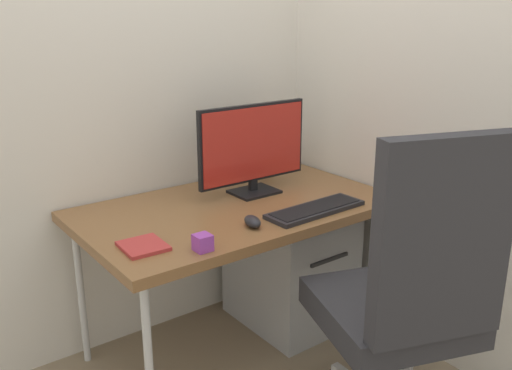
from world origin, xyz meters
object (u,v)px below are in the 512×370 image
monitor (253,147)px  notebook (143,246)px  desk_clamp_accessory (203,243)px  keyboard (315,209)px  filing_cabinet (290,263)px  pen_holder (264,167)px  mouse (253,222)px  office_chair (409,290)px

monitor → notebook: 0.77m
monitor → desk_clamp_accessory: (-0.53, -0.41, -0.19)m
monitor → keyboard: (0.05, -0.36, -0.21)m
filing_cabinet → keyboard: bearing=-114.1°
keyboard → pen_holder: bearing=73.8°
filing_cabinet → monitor: 0.65m
mouse → pen_holder: size_ratio=0.60×
notebook → desk_clamp_accessory: (0.16, -0.15, 0.02)m
monitor → desk_clamp_accessory: size_ratio=9.58×
office_chair → pen_holder: bearing=78.1°
mouse → notebook: size_ratio=0.61×
mouse → office_chair: bearing=-54.9°
monitor → mouse: bearing=-127.0°
mouse → notebook: mouse is taller
filing_cabinet → notebook: (-0.88, -0.23, 0.41)m
filing_cabinet → monitor: bearing=169.5°
office_chair → desk_clamp_accessory: 0.73m
keyboard → filing_cabinet: bearing=65.9°
notebook → monitor: bearing=24.1°
office_chair → notebook: size_ratio=7.21×
monitor → notebook: (-0.69, -0.27, -0.21)m
monitor → notebook: monitor is taller
monitor → mouse: 0.47m
keyboard → mouse: size_ratio=4.62×
office_chair → keyboard: (0.07, 0.55, 0.12)m
mouse → keyboard: bearing=8.4°
office_chair → mouse: (-0.24, 0.57, 0.13)m
desk_clamp_accessory → monitor: bearing=38.1°
keyboard → desk_clamp_accessory: 0.59m
keyboard → notebook: (-0.74, 0.09, -0.00)m
filing_cabinet → desk_clamp_accessory: bearing=-152.6°
desk_clamp_accessory → office_chair: bearing=-44.0°
desk_clamp_accessory → pen_holder: bearing=39.5°
filing_cabinet → mouse: (-0.46, -0.30, 0.42)m
notebook → office_chair: bearing=-41.1°
notebook → desk_clamp_accessory: bearing=-40.2°
pen_holder → notebook: pen_holder is taller
desk_clamp_accessory → filing_cabinet: bearing=27.4°
office_chair → filing_cabinet: (0.22, 0.87, -0.29)m
mouse → notebook: bearing=-177.4°
office_chair → monitor: office_chair is taller
keyboard → desk_clamp_accessory: desk_clamp_accessory is taller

